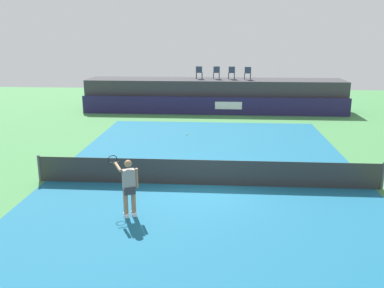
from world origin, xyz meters
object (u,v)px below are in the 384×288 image
object	(u,v)px
spectator_chair_far_left	(199,72)
net_post_near	(39,168)
net_post_far	(383,176)
spectator_chair_center	(232,72)
tennis_ball	(187,134)
spectator_chair_right	(248,73)
spectator_chair_left	(216,72)
tennis_player	(129,186)

from	to	relation	value
spectator_chair_far_left	net_post_near	distance (m)	16.37
net_post_near	net_post_far	xyz separation A→B (m)	(12.40, 0.00, 0.00)
spectator_chair_center	net_post_near	bearing A→B (deg)	-115.62
tennis_ball	spectator_chair_far_left	bearing A→B (deg)	88.27
spectator_chair_right	net_post_far	distance (m)	15.82
spectator_chair_right	net_post_far	bearing A→B (deg)	-75.55
spectator_chair_far_left	tennis_ball	bearing A→B (deg)	-91.73
spectator_chair_left	net_post_far	distance (m)	16.75
tennis_player	tennis_ball	world-z (taller)	tennis_player
tennis_player	net_post_near	bearing A→B (deg)	145.11
spectator_chair_left	tennis_player	size ratio (longest dim) A/B	0.50
spectator_chair_center	spectator_chair_right	world-z (taller)	same
net_post_near	tennis_ball	size ratio (longest dim) A/B	14.71
spectator_chair_left	net_post_far	xyz separation A→B (m)	(6.09, -15.45, -2.19)
spectator_chair_left	spectator_chair_right	distance (m)	2.19
spectator_chair_far_left	net_post_far	xyz separation A→B (m)	(7.31, -15.40, -2.19)
spectator_chair_right	tennis_player	bearing A→B (deg)	-104.04
spectator_chair_right	tennis_ball	size ratio (longest dim) A/B	13.06
net_post_near	spectator_chair_far_left	bearing A→B (deg)	71.71
spectator_chair_far_left	spectator_chair_right	world-z (taller)	same
net_post_far	spectator_chair_center	bearing A→B (deg)	108.08
net_post_near	tennis_ball	xyz separation A→B (m)	(4.86, 7.59, -0.46)
spectator_chair_far_left	spectator_chair_right	distance (m)	3.40
tennis_ball	net_post_far	bearing A→B (deg)	-45.16
spectator_chair_right	tennis_player	distance (m)	18.60
spectator_chair_far_left	net_post_far	bearing A→B (deg)	-64.62
spectator_chair_far_left	spectator_chair_left	distance (m)	1.22
spectator_chair_far_left	tennis_ball	world-z (taller)	spectator_chair_far_left
spectator_chair_center	spectator_chair_right	distance (m)	1.13
net_post_near	tennis_player	distance (m)	4.89
net_post_far	tennis_ball	bearing A→B (deg)	134.84
spectator_chair_left	tennis_player	world-z (taller)	spectator_chair_left
spectator_chair_left	spectator_chair_center	size ratio (longest dim) A/B	1.00
spectator_chair_far_left	tennis_ball	size ratio (longest dim) A/B	13.06
spectator_chair_center	spectator_chair_right	size ratio (longest dim) A/B	1.00
spectator_chair_center	tennis_ball	xyz separation A→B (m)	(-2.52, -7.80, -2.66)
tennis_ball	net_post_near	bearing A→B (deg)	-122.62
spectator_chair_right	tennis_ball	world-z (taller)	spectator_chair_right
spectator_chair_far_left	net_post_near	bearing A→B (deg)	-108.29
net_post_near	tennis_ball	bearing A→B (deg)	57.38
spectator_chair_right	tennis_ball	xyz separation A→B (m)	(-3.63, -7.59, -2.66)
spectator_chair_far_left	net_post_far	size ratio (longest dim) A/B	0.89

